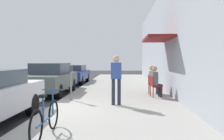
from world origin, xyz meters
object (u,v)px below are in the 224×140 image
cafe_chair_1 (151,83)px  parked_car_1 (50,78)px  cafe_chair_0 (154,85)px  parking_meter (71,80)px  pedestrian_standing (116,76)px  bicycle_0 (46,119)px  seated_patron_0 (156,80)px  seated_patron_1 (153,79)px  parked_car_2 (74,74)px

cafe_chair_1 → parked_car_1: bearing=174.5°
cafe_chair_0 → cafe_chair_1: size_ratio=1.00×
parking_meter → pedestrian_standing: (1.76, -0.89, 0.23)m
cafe_chair_0 → pedestrian_standing: size_ratio=0.51×
parking_meter → cafe_chair_0: bearing=15.5°
bicycle_0 → parked_car_1: bearing=106.7°
parked_car_1 → seated_patron_0: parked_car_1 is taller
bicycle_0 → pedestrian_standing: bearing=68.8°
seated_patron_1 → pedestrian_standing: 3.23m
parked_car_2 → cafe_chair_0: bearing=-54.6°
parked_car_1 → parked_car_2: (0.00, 5.39, -0.08)m
pedestrian_standing → bicycle_0: bearing=-111.2°
bicycle_0 → pedestrian_standing: (1.32, 3.41, 0.64)m
bicycle_0 → seated_patron_1: 6.85m
parked_car_1 → cafe_chair_0: bearing=-16.6°
cafe_chair_0 → cafe_chair_1: 0.98m
bicycle_0 → parking_meter: bearing=95.9°
seated_patron_0 → bicycle_0: bearing=-119.2°
parked_car_1 → cafe_chair_1: size_ratio=5.06×
parked_car_2 → cafe_chair_0: size_ratio=5.06×
cafe_chair_0 → cafe_chair_1: same height
seated_patron_1 → cafe_chair_1: bearing=171.9°
parked_car_2 → parked_car_1: bearing=-90.0°
seated_patron_0 → parked_car_2: bearing=125.7°
bicycle_0 → seated_patron_0: (2.92, 5.23, 0.34)m
parked_car_2 → cafe_chair_0: 8.39m
parking_meter → bicycle_0: (0.44, -4.30, -0.41)m
bicycle_0 → seated_patron_0: 6.00m
seated_patron_0 → pedestrian_standing: pedestrian_standing is taller
parked_car_1 → bicycle_0: (1.99, -6.67, -0.29)m
parked_car_2 → parking_meter: size_ratio=3.33×
parked_car_1 → pedestrian_standing: (3.31, -3.26, 0.35)m
parking_meter → cafe_chair_1: 3.82m
bicycle_0 → cafe_chair_1: 6.83m
seated_patron_1 → pedestrian_standing: (-1.60, -2.79, 0.30)m
cafe_chair_1 → cafe_chair_0: bearing=-90.0°
parked_car_2 → pedestrian_standing: pedestrian_standing is taller
parked_car_1 → cafe_chair_1: bearing=-5.5°
parked_car_2 → seated_patron_1: bearing=-50.1°
pedestrian_standing → parked_car_2: bearing=110.9°
cafe_chair_1 → pedestrian_standing: pedestrian_standing is taller
seated_patron_0 → seated_patron_1: 0.96m
seated_patron_0 → pedestrian_standing: 2.45m
parked_car_1 → parking_meter: (1.55, -2.37, 0.11)m
parking_meter → bicycle_0: bearing=-84.1°
cafe_chair_0 → seated_patron_0: size_ratio=0.67×
cafe_chair_0 → parked_car_2: bearing=125.4°
parked_car_2 → bicycle_0: parked_car_2 is taller
bicycle_0 → seated_patron_1: seated_patron_1 is taller
cafe_chair_1 → seated_patron_1: (0.06, -0.01, 0.19)m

